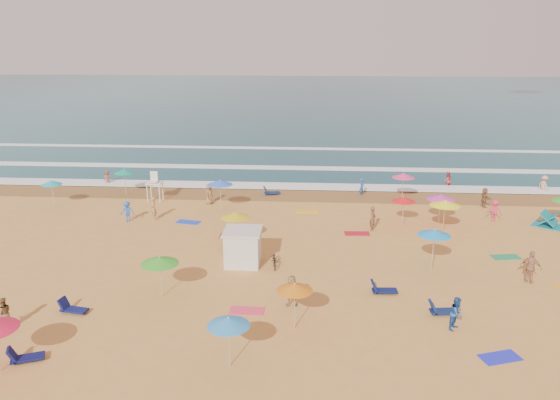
{
  "coord_description": "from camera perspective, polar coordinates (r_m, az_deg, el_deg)",
  "views": [
    {
      "loc": [
        0.99,
        -32.01,
        13.02
      ],
      "look_at": [
        -1.54,
        6.0,
        1.5
      ],
      "focal_mm": 35.0,
      "sensor_mm": 36.0,
      "label": 1
    }
  ],
  "objects": [
    {
      "name": "bicycle",
      "position": [
        32.11,
        -0.57,
        -6.26
      ],
      "size": [
        0.76,
        1.68,
        0.86
      ],
      "primitive_type": "imported",
      "rotation": [
        0.0,
        0.0,
        0.12
      ],
      "color": "black",
      "rests_on": "ground"
    },
    {
      "name": "ocean",
      "position": [
        116.74,
        3.36,
        10.39
      ],
      "size": [
        220.0,
        140.0,
        0.18
      ],
      "primitive_type": "cube",
      "color": "#0C4756",
      "rests_on": "ground"
    },
    {
      "name": "wet_sand",
      "position": [
        46.38,
        2.44,
        0.52
      ],
      "size": [
        220.0,
        220.0,
        0.0
      ],
      "primitive_type": "plane",
      "color": "olive",
      "rests_on": "ground"
    },
    {
      "name": "beachgoers",
      "position": [
        37.34,
        3.69,
        -2.34
      ],
      "size": [
        50.72,
        27.63,
        2.1
      ],
      "color": "brown",
      "rests_on": "ground"
    },
    {
      "name": "loungers",
      "position": [
        32.76,
        19.16,
        -7.26
      ],
      "size": [
        49.06,
        26.39,
        0.34
      ],
      "color": "#0E1148",
      "rests_on": "ground"
    },
    {
      "name": "cabana_roof",
      "position": [
        31.98,
        -3.94,
        -3.26
      ],
      "size": [
        2.2,
        2.2,
        0.12
      ],
      "primitive_type": "cube",
      "color": "silver",
      "rests_on": "cabana"
    },
    {
      "name": "towels",
      "position": [
        32.35,
        2.74,
        -6.89
      ],
      "size": [
        50.19,
        23.42,
        0.03
      ],
      "color": "#BA5217",
      "rests_on": "ground"
    },
    {
      "name": "ground",
      "position": [
        34.57,
        1.9,
        -5.31
      ],
      "size": [
        220.0,
        220.0,
        0.0
      ],
      "primitive_type": "plane",
      "color": "gold",
      "rests_on": "ground"
    },
    {
      "name": "lifeguard_stand",
      "position": [
        45.6,
        -12.94,
        1.17
      ],
      "size": [
        1.2,
        1.2,
        2.1
      ],
      "primitive_type": null,
      "color": "white",
      "rests_on": "ground"
    },
    {
      "name": "cabana",
      "position": [
        32.36,
        -3.9,
        -5.02
      ],
      "size": [
        2.0,
        2.0,
        2.0
      ],
      "primitive_type": "cube",
      "color": "silver",
      "rests_on": "ground"
    },
    {
      "name": "surf_foam",
      "position": [
        54.88,
        2.68,
        3.19
      ],
      "size": [
        200.0,
        18.7,
        0.05
      ],
      "color": "white",
      "rests_on": "ground"
    },
    {
      "name": "beach_umbrellas",
      "position": [
        34.23,
        1.91,
        -1.78
      ],
      "size": [
        54.5,
        27.29,
        0.73
      ],
      "color": "#FD3876",
      "rests_on": "ground"
    }
  ]
}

